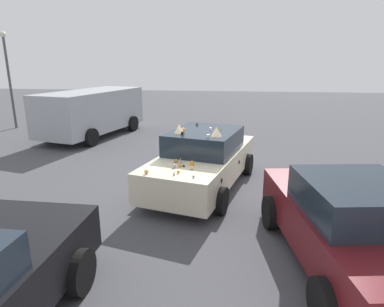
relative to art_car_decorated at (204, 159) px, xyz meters
name	(u,v)px	position (x,y,z in m)	size (l,w,h in m)	color
ground_plane	(203,186)	(-0.02, 0.00, -0.75)	(60.00, 60.00, 0.00)	#47474C
art_car_decorated	(204,159)	(0.00, 0.00, 0.00)	(4.83, 2.78, 1.73)	beige
parked_van_near_right	(92,111)	(5.50, 5.48, 0.39)	(5.66, 3.19, 2.01)	#9EA3A8
parked_sedan_behind_left	(349,224)	(-3.26, -2.62, 0.00)	(4.33, 2.46, 1.52)	#5B1419
lot_lamp_post	(8,72)	(6.79, 10.18, 2.02)	(0.28, 0.28, 4.60)	#4C4C51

